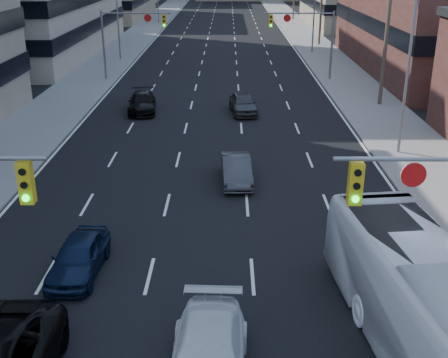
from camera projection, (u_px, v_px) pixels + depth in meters
road_surface at (224, 4)px, 129.13m from camera, size 18.00×300.00×0.02m
sidewalk_left at (174, 3)px, 129.19m from camera, size 5.00×300.00×0.15m
sidewalk_right at (274, 4)px, 129.03m from camera, size 5.00×300.00×0.15m
signal_far_left at (129, 31)px, 48.66m from camera, size 6.09×0.33×6.00m
signal_far_right at (306, 31)px, 48.56m from camera, size 6.09×0.33×6.00m
utility_pole_block at (387, 26)px, 39.63m from camera, size 2.20×0.28×11.00m
streetlight_left_mid at (119, 11)px, 57.69m from camera, size 2.03×0.22×9.00m
streetlight_right_near at (406, 64)px, 29.69m from camera, size 2.03×0.22×9.00m
streetlight_right_far at (313, 7)px, 62.19m from camera, size 2.03×0.22×9.00m
transit_bus at (439, 322)px, 14.50m from camera, size 4.07×11.76×3.21m
sedan_blue at (79, 256)px, 19.54m from camera, size 1.73×3.95×1.32m
sedan_grey_center at (236, 170)px, 27.47m from camera, size 1.59×4.03×1.31m
sedan_black_far at (142, 102)px, 39.90m from camera, size 2.37×4.83×1.35m
sedan_grey_right at (243, 103)px, 39.53m from camera, size 2.18×4.39×1.44m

